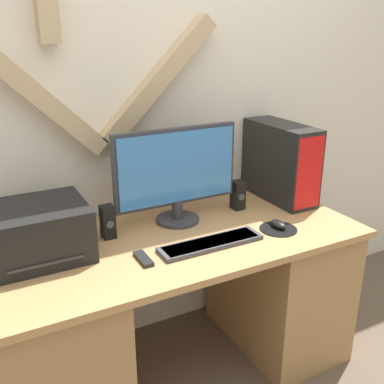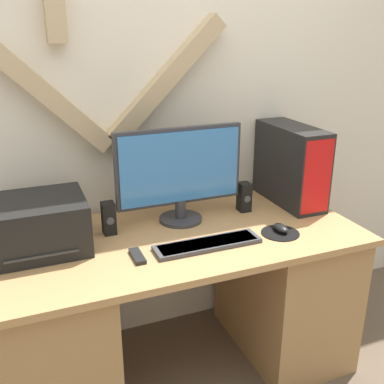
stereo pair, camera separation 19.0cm
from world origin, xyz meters
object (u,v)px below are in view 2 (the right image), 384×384
speaker_left (109,218)px  monitor (180,171)px  keyboard (208,244)px  computer_tower (291,165)px  remote_control (137,256)px  mouse (281,228)px  printer (37,225)px  speaker_right (244,197)px

speaker_left → monitor: bearing=3.0°
monitor → keyboard: monitor is taller
computer_tower → speaker_left: bearing=-177.7°
computer_tower → remote_control: (-0.89, -0.30, -0.19)m
mouse → printer: (-0.99, 0.23, 0.08)m
speaker_left → remote_control: size_ratio=1.15×
mouse → computer_tower: computer_tower is taller
speaker_left → computer_tower: bearing=2.3°
speaker_right → remote_control: 0.67m
monitor → mouse: 0.51m
monitor → speaker_right: (0.33, -0.01, -0.17)m
keyboard → remote_control: size_ratio=3.63×
computer_tower → remote_control: computer_tower is taller
mouse → speaker_right: size_ratio=0.62×
mouse → remote_control: size_ratio=0.71×
monitor → computer_tower: monitor is taller
printer → speaker_right: bearing=2.7°
computer_tower → speaker_right: bearing=-174.4°
printer → keyboard: bearing=-20.3°
remote_control → speaker_left: bearing=101.4°
keyboard → mouse: 0.35m
printer → remote_control: (0.35, -0.23, -0.10)m
mouse → monitor: bearing=141.6°
speaker_right → monitor: bearing=178.8°
keyboard → speaker_left: bearing=141.9°
computer_tower → remote_control: bearing=-161.4°
monitor → computer_tower: bearing=1.9°
mouse → speaker_right: 0.29m
speaker_right → remote_control: speaker_right is taller
monitor → speaker_left: (-0.34, -0.02, -0.17)m
mouse → speaker_left: bearing=158.9°
keyboard → speaker_left: (-0.35, 0.27, 0.06)m
monitor → keyboard: 0.37m
mouse → printer: printer is taller
monitor → mouse: (0.36, -0.29, -0.22)m
monitor → speaker_left: bearing=-177.0°
keyboard → mouse: bearing=0.4°
speaker_left → remote_control: 0.27m
monitor → remote_control: monitor is taller
printer → speaker_right: size_ratio=2.70×
speaker_left → remote_control: (0.05, -0.26, -0.06)m
keyboard → printer: printer is taller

